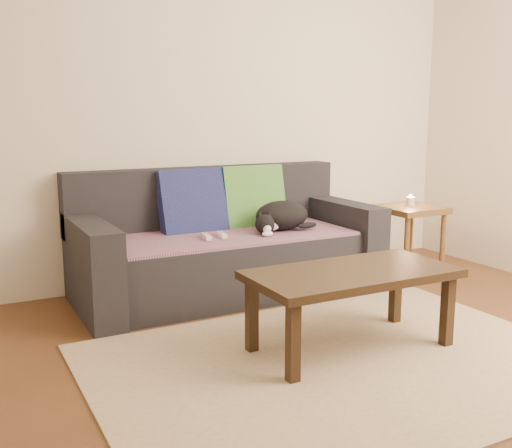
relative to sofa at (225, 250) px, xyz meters
name	(u,v)px	position (x,y,z in m)	size (l,w,h in m)	color
ground	(361,375)	(0.00, -1.57, -0.31)	(4.50, 4.50, 0.00)	brown
back_wall	(200,108)	(0.00, 0.43, 0.99)	(4.50, 0.04, 2.60)	beige
sofa	(225,250)	(0.00, 0.00, 0.00)	(2.10, 0.94, 0.87)	#232328
throw_blanket	(231,235)	(0.00, -0.09, 0.12)	(1.66, 0.74, 0.02)	#42284B
cushion_navy	(192,203)	(-0.18, 0.17, 0.32)	(0.48, 0.12, 0.48)	#101945
cushion_green	(253,199)	(0.31, 0.17, 0.32)	(0.49, 0.12, 0.49)	#0D5742
cat	(281,216)	(0.37, -0.14, 0.23)	(0.49, 0.35, 0.21)	black
wii_remote_a	(222,235)	(-0.10, -0.17, 0.15)	(0.15, 0.04, 0.03)	white
wii_remote_b	(206,237)	(-0.22, -0.17, 0.15)	(0.15, 0.04, 0.03)	white
side_table	(409,219)	(1.42, -0.30, 0.15)	(0.45, 0.45, 0.56)	brown
candle	(410,201)	(1.42, -0.30, 0.29)	(0.06, 0.06, 0.09)	beige
rug	(343,363)	(0.00, -1.42, -0.30)	(2.50, 1.80, 0.01)	tan
coffee_table	(352,280)	(0.15, -1.28, 0.08)	(1.11, 0.56, 0.44)	black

